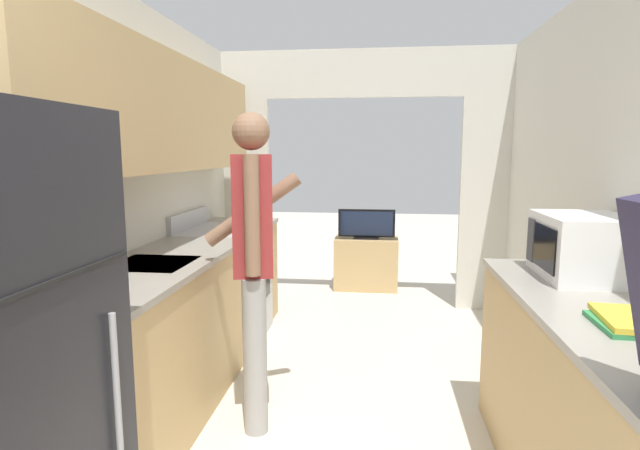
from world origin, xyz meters
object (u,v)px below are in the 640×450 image
Objects in this scene: range_oven at (225,283)px; tv_cabinet at (366,263)px; microwave at (584,247)px; person at (254,261)px; book_stack at (628,322)px; knife at (240,219)px; television at (367,224)px.

range_oven reaches higher than tv_cabinet.
microwave is 3.31m from tv_cabinet.
range_oven is at bearing -123.31° from tv_cabinet.
range_oven is 2.67m from microwave.
person is 5.52× the size of book_stack.
microwave reaches higher than book_stack.
knife is (-2.26, 1.85, -0.15)m from microwave.
knife is at bearing 4.80° from person.
microwave reaches higher than tv_cabinet.
person is 1.74m from book_stack.
book_stack is 0.45× the size of tv_cabinet.
person is 2.47× the size of tv_cabinet.
knife is at bearing -135.31° from television.
knife is (-1.12, -1.15, 0.64)m from tv_cabinet.
book_stack is (1.56, -0.78, -0.00)m from person.
person is at bearing 153.31° from book_stack.
television is at bearing 56.02° from range_oven.
knife is at bearing 129.76° from book_stack.
range_oven is at bearing -104.85° from knife.
knife is (-0.59, 1.79, -0.02)m from person.
tv_cabinet is 2.04× the size of knife.
knife is at bearing 140.65° from microwave.
tv_cabinet is at bearing 56.69° from range_oven.
television is (1.11, 1.65, 0.27)m from range_oven.
range_oven is at bearing -123.98° from television.
tv_cabinet is 1.73m from knife.
person is 1.68m from microwave.
microwave is 1.47× the size of knife.
television reaches higher than tv_cabinet.
tv_cabinet is (-1.02, 3.73, -0.65)m from book_stack.
microwave is at bearing 80.85° from book_stack.
book_stack is 3.92m from tv_cabinet.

